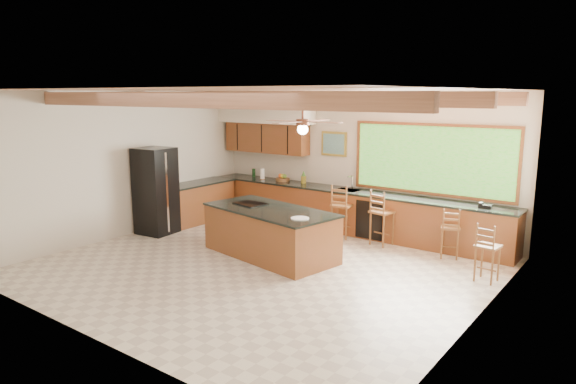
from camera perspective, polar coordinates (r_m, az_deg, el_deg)
The scene contains 9 objects.
ground at distance 8.95m, azimuth -2.96°, elevation -8.34°, with size 7.20×7.20×0.00m, color beige.
room_shell at distance 9.09m, azimuth -1.29°, elevation 6.28°, with size 7.27×6.54×3.02m.
counter_run at distance 11.23m, azimuth 1.98°, elevation -1.88°, with size 7.12×3.10×1.22m.
island at distance 9.43m, azimuth -1.98°, elevation -4.49°, with size 2.71×1.62×0.91m.
refrigerator at distance 11.22m, azimuth -14.47°, elevation 0.12°, with size 0.78×0.76×1.83m.
bar_stool_a at distance 10.58m, azimuth 5.87°, elevation -1.61°, with size 0.46×0.46×1.13m.
bar_stool_b at distance 10.16m, azimuth 10.28°, elevation -2.31°, with size 0.46×0.46×1.11m.
bar_stool_c at distance 9.69m, azimuth 17.48°, elevation -3.90°, with size 0.44×0.44×0.94m.
bar_stool_d at distance 8.67m, azimuth 21.26°, elevation -5.79°, with size 0.38×0.38×0.96m.
Camera 1 is at (5.39, -6.51, 2.94)m, focal length 32.00 mm.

